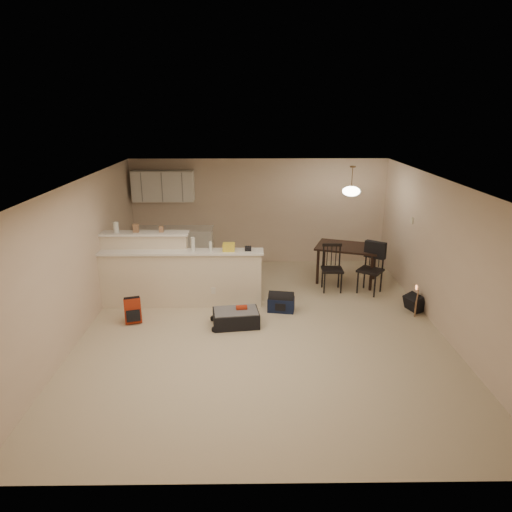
{
  "coord_description": "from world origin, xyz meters",
  "views": [
    {
      "loc": [
        -0.2,
        -7.16,
        3.6
      ],
      "look_at": [
        -0.1,
        0.7,
        1.05
      ],
      "focal_mm": 32.0,
      "sensor_mm": 36.0,
      "label": 1
    }
  ],
  "objects_px": {
    "suitcase": "(236,318)",
    "red_backpack": "(133,311)",
    "dining_chair_near": "(332,268)",
    "navy_duffel": "(281,304)",
    "black_daypack": "(414,303)",
    "dining_table": "(347,250)",
    "dining_chair_far": "(370,269)",
    "pendant_lamp": "(351,191)"
  },
  "relations": [
    {
      "from": "pendant_lamp",
      "to": "dining_chair_far",
      "type": "xyz_separation_m",
      "value": [
        0.35,
        -0.64,
        -1.48
      ]
    },
    {
      "from": "dining_chair_near",
      "to": "suitcase",
      "type": "bearing_deg",
      "value": -139.73
    },
    {
      "from": "dining_table",
      "to": "red_backpack",
      "type": "xyz_separation_m",
      "value": [
        -4.15,
        -1.93,
        -0.49
      ]
    },
    {
      "from": "suitcase",
      "to": "navy_duffel",
      "type": "xyz_separation_m",
      "value": [
        0.82,
        0.57,
        0.0
      ]
    },
    {
      "from": "pendant_lamp",
      "to": "black_daypack",
      "type": "bearing_deg",
      "value": -57.14
    },
    {
      "from": "pendant_lamp",
      "to": "suitcase",
      "type": "xyz_separation_m",
      "value": [
        -2.33,
        -2.08,
        -1.86
      ]
    },
    {
      "from": "suitcase",
      "to": "navy_duffel",
      "type": "distance_m",
      "value": 1.0
    },
    {
      "from": "dining_chair_far",
      "to": "black_daypack",
      "type": "relative_size",
      "value": 3.09
    },
    {
      "from": "black_daypack",
      "to": "dining_chair_far",
      "type": "bearing_deg",
      "value": 16.08
    },
    {
      "from": "pendant_lamp",
      "to": "dining_chair_near",
      "type": "distance_m",
      "value": 1.64
    },
    {
      "from": "dining_table",
      "to": "pendant_lamp",
      "type": "relative_size",
      "value": 2.43
    },
    {
      "from": "suitcase",
      "to": "dining_chair_near",
      "type": "bearing_deg",
      "value": 31.69
    },
    {
      "from": "dining_chair_near",
      "to": "suitcase",
      "type": "distance_m",
      "value": 2.51
    },
    {
      "from": "dining_chair_far",
      "to": "black_daypack",
      "type": "bearing_deg",
      "value": -17.68
    },
    {
      "from": "black_daypack",
      "to": "suitcase",
      "type": "bearing_deg",
      "value": 80.03
    },
    {
      "from": "red_backpack",
      "to": "black_daypack",
      "type": "distance_m",
      "value": 5.14
    },
    {
      "from": "navy_duffel",
      "to": "black_daypack",
      "type": "relative_size",
      "value": 1.46
    },
    {
      "from": "suitcase",
      "to": "red_backpack",
      "type": "xyz_separation_m",
      "value": [
        -1.82,
        0.15,
        0.08
      ]
    },
    {
      "from": "navy_duffel",
      "to": "pendant_lamp",
      "type": "bearing_deg",
      "value": 54.57
    },
    {
      "from": "dining_table",
      "to": "dining_chair_far",
      "type": "relative_size",
      "value": 1.47
    },
    {
      "from": "dining_table",
      "to": "dining_chair_far",
      "type": "xyz_separation_m",
      "value": [
        0.35,
        -0.64,
        -0.2
      ]
    },
    {
      "from": "dining_chair_far",
      "to": "navy_duffel",
      "type": "relative_size",
      "value": 2.11
    },
    {
      "from": "suitcase",
      "to": "black_daypack",
      "type": "xyz_separation_m",
      "value": [
        3.31,
        0.57,
        0.01
      ]
    },
    {
      "from": "pendant_lamp",
      "to": "dining_chair_near",
      "type": "height_order",
      "value": "pendant_lamp"
    },
    {
      "from": "dining_chair_near",
      "to": "black_daypack",
      "type": "relative_size",
      "value": 2.92
    },
    {
      "from": "pendant_lamp",
      "to": "navy_duffel",
      "type": "xyz_separation_m",
      "value": [
        -1.51,
        -1.51,
        -1.86
      ]
    },
    {
      "from": "navy_duffel",
      "to": "dining_chair_near",
      "type": "bearing_deg",
      "value": 51.57
    },
    {
      "from": "suitcase",
      "to": "navy_duffel",
      "type": "height_order",
      "value": "same"
    },
    {
      "from": "pendant_lamp",
      "to": "dining_chair_far",
      "type": "height_order",
      "value": "pendant_lamp"
    },
    {
      "from": "navy_duffel",
      "to": "black_daypack",
      "type": "height_order",
      "value": "black_daypack"
    },
    {
      "from": "dining_table",
      "to": "dining_chair_near",
      "type": "height_order",
      "value": "dining_chair_near"
    },
    {
      "from": "dining_chair_far",
      "to": "red_backpack",
      "type": "xyz_separation_m",
      "value": [
        -4.5,
        -1.29,
        -0.3
      ]
    },
    {
      "from": "dining_chair_near",
      "to": "pendant_lamp",
      "type": "bearing_deg",
      "value": 52.99
    },
    {
      "from": "navy_duffel",
      "to": "black_daypack",
      "type": "xyz_separation_m",
      "value": [
        2.48,
        0.0,
        0.01
      ]
    },
    {
      "from": "dining_table",
      "to": "suitcase",
      "type": "relative_size",
      "value": 1.92
    },
    {
      "from": "black_daypack",
      "to": "dining_table",
      "type": "bearing_deg",
      "value": 13.03
    },
    {
      "from": "dining_table",
      "to": "black_daypack",
      "type": "xyz_separation_m",
      "value": [
        0.98,
        -1.51,
        -0.56
      ]
    },
    {
      "from": "dining_table",
      "to": "navy_duffel",
      "type": "height_order",
      "value": "dining_table"
    },
    {
      "from": "dining_table",
      "to": "dining_chair_near",
      "type": "xyz_separation_m",
      "value": [
        -0.4,
        -0.51,
        -0.23
      ]
    },
    {
      "from": "dining_table",
      "to": "black_daypack",
      "type": "relative_size",
      "value": 4.54
    },
    {
      "from": "dining_chair_near",
      "to": "navy_duffel",
      "type": "distance_m",
      "value": 1.53
    },
    {
      "from": "red_backpack",
      "to": "pendant_lamp",
      "type": "bearing_deg",
      "value": 8.93
    }
  ]
}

